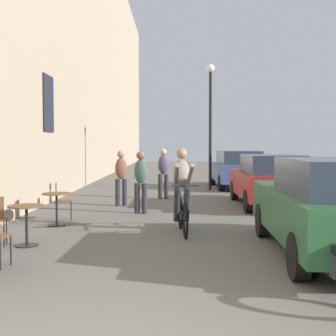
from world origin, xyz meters
TOP-DOWN VIEW (x-y plane):
  - building_facade_left at (-3.45, 14.00)m, footprint 0.54×68.00m
  - cafe_table_mid at (-2.00, 4.81)m, footprint 0.64×0.64m
  - cafe_table_far at (-1.99, 6.88)m, footprint 0.64×0.64m
  - cafe_chair_far_toward_street at (-2.06, 7.56)m, footprint 0.45×0.45m
  - cyclist_on_bicycle at (0.77, 6.19)m, footprint 0.52×1.76m
  - pedestrian_near at (-0.26, 8.70)m, footprint 0.38×0.30m
  - pedestrian_mid at (-0.93, 10.17)m, footprint 0.37×0.29m
  - pedestrian_far at (0.26, 11.99)m, footprint 0.35×0.25m
  - street_lamp at (2.03, 14.93)m, footprint 0.32×0.32m
  - parked_car_nearest at (3.11, 4.09)m, footprint 1.98×4.48m
  - parked_car_second at (3.35, 10.10)m, footprint 1.79×4.22m
  - parked_car_third at (3.20, 15.78)m, footprint 1.93×4.36m
  - parked_motorcycle at (2.51, 2.27)m, footprint 0.62×2.15m

SIDE VIEW (x-z plane):
  - parked_motorcycle at x=2.51m, z-range -0.05..0.86m
  - cafe_chair_far_toward_street at x=-2.06m, z-range 0.07..0.96m
  - cafe_table_mid at x=-2.00m, z-range 0.16..0.88m
  - cafe_table_far at x=-1.99m, z-range 0.16..0.88m
  - parked_car_second at x=3.35m, z-range 0.03..1.53m
  - parked_car_third at x=3.20m, z-range 0.03..1.56m
  - cyclist_on_bicycle at x=0.77m, z-range -0.06..1.68m
  - parked_car_nearest at x=3.11m, z-range 0.03..1.60m
  - pedestrian_mid at x=-0.93m, z-range 0.10..1.71m
  - pedestrian_near at x=-0.26m, z-range 0.10..1.71m
  - pedestrian_far at x=0.26m, z-range 0.10..1.76m
  - street_lamp at x=2.03m, z-range 0.66..5.56m
  - building_facade_left at x=-3.45m, z-range 0.00..13.78m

